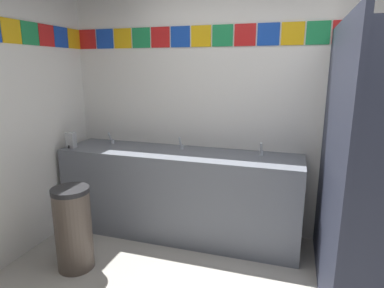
{
  "coord_description": "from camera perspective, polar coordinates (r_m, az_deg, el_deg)",
  "views": [
    {
      "loc": [
        0.27,
        -1.65,
        1.68
      ],
      "look_at": [
        -0.54,
        0.94,
        1.04
      ],
      "focal_mm": 30.48,
      "sensor_mm": 36.0,
      "label": 1
    }
  ],
  "objects": [
    {
      "name": "wall_back",
      "position": [
        3.26,
        12.65,
        5.99
      ],
      "size": [
        4.05,
        0.09,
        2.56
      ],
      "color": "white",
      "rests_on": "ground_plane"
    },
    {
      "name": "vanity_counter",
      "position": [
        3.33,
        -2.36,
        -8.48
      ],
      "size": [
        2.38,
        0.57,
        0.87
      ],
      "color": "slate",
      "rests_on": "ground_plane"
    },
    {
      "name": "faucet_left",
      "position": [
        3.6,
        -13.91,
        0.76
      ],
      "size": [
        0.04,
        0.1,
        0.14
      ],
      "color": "silver",
      "rests_on": "vanity_counter"
    },
    {
      "name": "faucet_center",
      "position": [
        3.26,
        -1.91,
        -0.12
      ],
      "size": [
        0.04,
        0.1,
        0.14
      ],
      "color": "silver",
      "rests_on": "vanity_counter"
    },
    {
      "name": "faucet_right",
      "position": [
        3.1,
        12.05,
        -1.14
      ],
      "size": [
        0.04,
        0.1,
        0.14
      ],
      "color": "silver",
      "rests_on": "vanity_counter"
    },
    {
      "name": "soap_dispenser",
      "position": [
        3.56,
        -20.41,
        0.63
      ],
      "size": [
        0.09,
        0.09,
        0.16
      ],
      "color": "#B7BABF",
      "rests_on": "vanity_counter"
    },
    {
      "name": "stall_divider",
      "position": [
        2.34,
        27.85,
        -5.27
      ],
      "size": [
        0.92,
        1.47,
        2.0
      ],
      "color": "#33384C",
      "rests_on": "ground_plane"
    },
    {
      "name": "trash_bin",
      "position": [
        3.0,
        -20.04,
        -13.71
      ],
      "size": [
        0.31,
        0.31,
        0.72
      ],
      "color": "brown",
      "rests_on": "ground_plane"
    }
  ]
}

